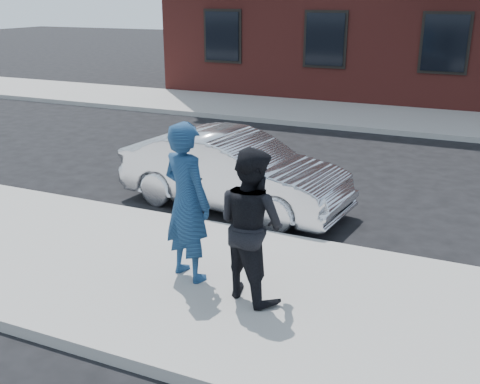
% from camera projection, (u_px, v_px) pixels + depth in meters
% --- Properties ---
extents(ground, '(100.00, 100.00, 0.00)m').
position_uv_depth(ground, '(321.00, 306.00, 6.85)').
color(ground, black).
rests_on(ground, ground).
extents(near_sidewalk, '(50.00, 3.50, 0.15)m').
position_uv_depth(near_sidewalk, '(315.00, 311.00, 6.61)').
color(near_sidewalk, gray).
rests_on(near_sidewalk, ground).
extents(near_curb, '(50.00, 0.10, 0.15)m').
position_uv_depth(near_curb, '(351.00, 251.00, 8.17)').
color(near_curb, '#999691').
rests_on(near_curb, ground).
extents(far_sidewalk, '(50.00, 3.50, 0.15)m').
position_uv_depth(far_sidewalk, '(427.00, 122.00, 16.54)').
color(far_sidewalk, gray).
rests_on(far_sidewalk, ground).
extents(far_curb, '(50.00, 0.10, 0.15)m').
position_uv_depth(far_curb, '(420.00, 135.00, 14.98)').
color(far_curb, '#999691').
rests_on(far_curb, ground).
extents(silver_sedan, '(4.26, 1.93, 1.35)m').
position_uv_depth(silver_sedan, '(234.00, 171.00, 9.82)').
color(silver_sedan, silver).
rests_on(silver_sedan, ground).
extents(man_hoodie, '(0.87, 0.72, 2.04)m').
position_uv_depth(man_hoodie, '(187.00, 202.00, 6.96)').
color(man_hoodie, navy).
rests_on(man_hoodie, near_sidewalk).
extents(man_peacoat, '(1.11, 1.01, 1.85)m').
position_uv_depth(man_peacoat, '(251.00, 224.00, 6.52)').
color(man_peacoat, black).
rests_on(man_peacoat, near_sidewalk).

